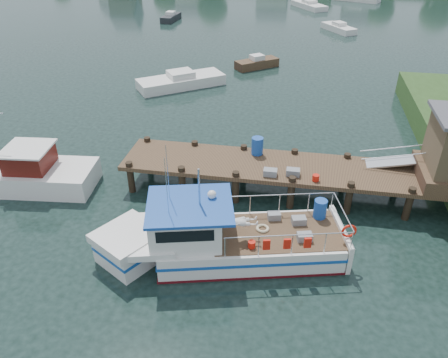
% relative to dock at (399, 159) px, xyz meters
% --- Properties ---
extents(ground_plane, '(160.00, 160.00, 0.00)m').
position_rel_dock_xyz_m(ground_plane, '(-6.51, -0.01, -2.24)').
color(ground_plane, black).
extents(dock, '(16.60, 3.00, 4.78)m').
position_rel_dock_xyz_m(dock, '(0.00, 0.00, 0.00)').
color(dock, '#493523').
rests_on(dock, ground).
extents(lobster_boat, '(9.79, 4.78, 4.71)m').
position_rel_dock_xyz_m(lobster_boat, '(-7.09, -5.09, -1.39)').
color(lobster_boat, silver).
rests_on(lobster_boat, ground).
extents(work_boat, '(8.39, 3.24, 4.39)m').
position_rel_dock_xyz_m(work_boat, '(-17.73, -1.78, -1.55)').
color(work_boat, silver).
rests_on(work_boat, ground).
extents(moored_rowboat, '(3.71, 3.35, 1.09)m').
position_rel_dock_xyz_m(moored_rowboat, '(-8.30, 18.85, -1.84)').
color(moored_rowboat, '#493523').
rests_on(moored_rowboat, ground).
extents(moored_a, '(6.56, 5.66, 1.20)m').
position_rel_dock_xyz_m(moored_a, '(-13.44, 13.20, -1.80)').
color(moored_a, silver).
rests_on(moored_a, ground).
extents(moored_b, '(3.85, 4.67, 1.01)m').
position_rel_dock_xyz_m(moored_b, '(-0.85, 33.37, -1.87)').
color(moored_b, silver).
rests_on(moored_b, ground).
extents(moored_d, '(5.12, 6.28, 1.04)m').
position_rel_dock_xyz_m(moored_d, '(-4.24, 46.30, -1.85)').
color(moored_d, silver).
rests_on(moored_d, ground).
extents(moored_e, '(1.65, 3.96, 1.07)m').
position_rel_dock_xyz_m(moored_e, '(-20.61, 35.39, -1.85)').
color(moored_e, black).
rests_on(moored_e, ground).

